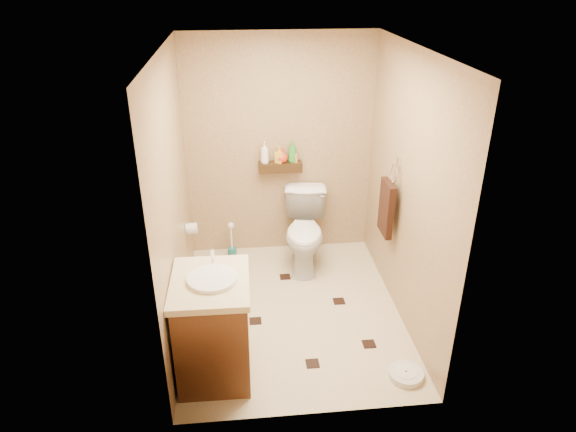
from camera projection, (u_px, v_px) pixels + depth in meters
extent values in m
plane|color=beige|center=(292.00, 311.00, 4.88)|extent=(2.50, 2.50, 0.00)
cube|color=#9F855B|center=(280.00, 148.00, 5.47)|extent=(2.00, 0.04, 2.40)
cube|color=#9F855B|center=(315.00, 276.00, 3.24)|extent=(2.00, 0.04, 2.40)
cube|color=#9F855B|center=(173.00, 201.00, 4.26)|extent=(0.04, 2.50, 2.40)
cube|color=#9F855B|center=(407.00, 191.00, 4.45)|extent=(0.04, 2.50, 2.40)
cube|color=white|center=(293.00, 49.00, 3.82)|extent=(2.00, 2.50, 0.02)
cube|color=#3A240F|center=(280.00, 167.00, 5.48)|extent=(0.46, 0.14, 0.10)
cube|color=black|center=(255.00, 321.00, 4.74)|extent=(0.11, 0.11, 0.01)
cube|color=black|center=(339.00, 301.00, 5.02)|extent=(0.11, 0.11, 0.01)
cube|color=black|center=(312.00, 363.00, 4.24)|extent=(0.11, 0.11, 0.01)
cube|color=black|center=(242.00, 283.00, 5.30)|extent=(0.11, 0.11, 0.01)
cube|color=black|center=(369.00, 344.00, 4.45)|extent=(0.11, 0.11, 0.01)
cube|color=black|center=(285.00, 277.00, 5.41)|extent=(0.11, 0.11, 0.01)
imported|color=white|center=(305.00, 232.00, 5.47)|extent=(0.55, 0.85, 0.81)
cube|color=brown|center=(214.00, 330.00, 4.00)|extent=(0.55, 0.67, 0.81)
cube|color=beige|center=(210.00, 283.00, 3.81)|extent=(0.59, 0.72, 0.05)
cylinder|color=silver|center=(212.00, 280.00, 3.79)|extent=(0.38, 0.38, 0.05)
cylinder|color=silver|center=(213.00, 256.00, 3.97)|extent=(0.03, 0.03, 0.13)
cylinder|color=silver|center=(406.00, 374.00, 4.09)|extent=(0.31, 0.31, 0.05)
cylinder|color=white|center=(406.00, 372.00, 4.08)|extent=(0.17, 0.17, 0.01)
cylinder|color=#1A6568|center=(232.00, 253.00, 5.76)|extent=(0.10, 0.10, 0.11)
cylinder|color=silver|center=(231.00, 237.00, 5.67)|extent=(0.02, 0.02, 0.31)
sphere|color=silver|center=(231.00, 225.00, 5.61)|extent=(0.07, 0.07, 0.07)
cube|color=silver|center=(399.00, 161.00, 4.59)|extent=(0.03, 0.06, 0.08)
torus|color=silver|center=(394.00, 174.00, 4.64)|extent=(0.02, 0.19, 0.19)
cube|color=black|center=(386.00, 208.00, 4.78)|extent=(0.06, 0.30, 0.52)
cylinder|color=silver|center=(192.00, 228.00, 5.11)|extent=(0.11, 0.11, 0.11)
cylinder|color=silver|center=(187.00, 223.00, 5.08)|extent=(0.04, 0.02, 0.02)
imported|color=white|center=(265.00, 153.00, 5.39)|extent=(0.10, 0.10, 0.23)
imported|color=gold|center=(280.00, 155.00, 5.41)|extent=(0.11, 0.11, 0.18)
imported|color=red|center=(282.00, 155.00, 5.42)|extent=(0.15, 0.15, 0.16)
imported|color=#2F8D2F|center=(292.00, 152.00, 5.41)|extent=(0.11, 0.11, 0.23)
imported|color=#D57F47|center=(294.00, 156.00, 5.44)|extent=(0.07, 0.07, 0.15)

